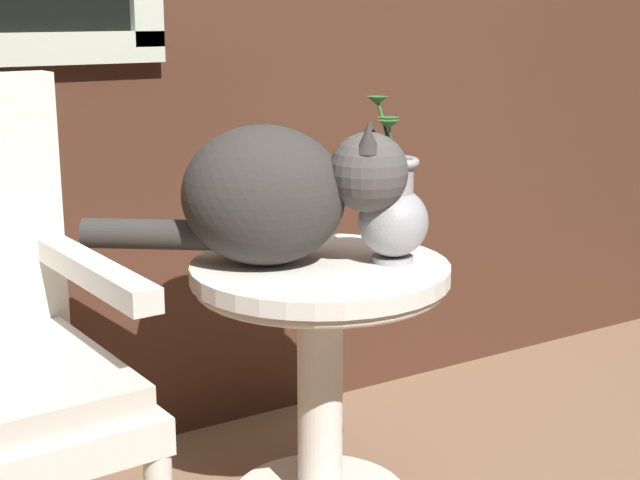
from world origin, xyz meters
name	(u,v)px	position (x,y,z in m)	size (l,w,h in m)	color
wicker_side_table	(320,338)	(0.12, 0.19, 0.39)	(0.54, 0.54, 0.56)	silver
cat	(274,193)	(0.04, 0.24, 0.70)	(0.58, 0.47, 0.29)	#33302D
pewter_vase_with_ivy	(393,212)	(0.26, 0.12, 0.66)	(0.15, 0.15, 0.34)	#99999E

